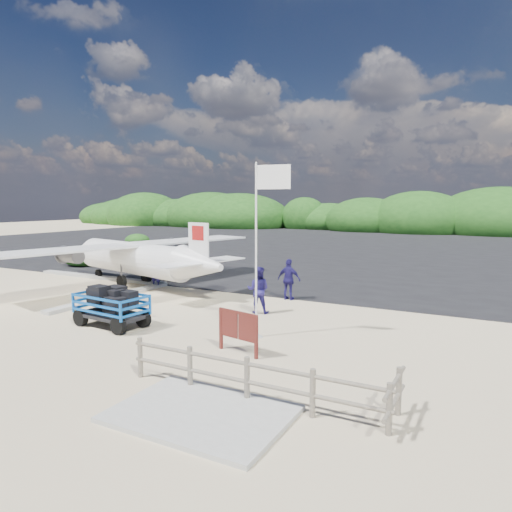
{
  "coord_description": "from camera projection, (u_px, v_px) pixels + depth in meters",
  "views": [
    {
      "loc": [
        10.58,
        -13.21,
        4.3
      ],
      "look_at": [
        1.38,
        4.1,
        1.96
      ],
      "focal_mm": 32.0,
      "sensor_mm": 36.0,
      "label": 1
    }
  ],
  "objects": [
    {
      "name": "ground",
      "position": [
        172.0,
        317.0,
        17.02
      ],
      "size": [
        160.0,
        160.0,
        0.0
      ],
      "primitive_type": "plane",
      "color": "beige"
    },
    {
      "name": "asphalt_apron",
      "position": [
        371.0,
        247.0,
        43.33
      ],
      "size": [
        90.0,
        50.0,
        0.04
      ],
      "primitive_type": null,
      "color": "#B2B2B2",
      "rests_on": "ground"
    },
    {
      "name": "lagoon",
      "position": [
        46.0,
        289.0,
        22.53
      ],
      "size": [
        9.0,
        7.0,
        0.4
      ],
      "primitive_type": null,
      "color": "#B2B2B2",
      "rests_on": "ground"
    },
    {
      "name": "walkway_pad",
      "position": [
        201.0,
        416.0,
        9.2
      ],
      "size": [
        3.5,
        2.5,
        0.1
      ],
      "primitive_type": null,
      "color": "#B2B2B2",
      "rests_on": "ground"
    },
    {
      "name": "vegetation_band",
      "position": [
        414.0,
        232.0,
        65.25
      ],
      "size": [
        124.0,
        8.0,
        4.4
      ],
      "primitive_type": null,
      "color": "#B2B2B2",
      "rests_on": "ground"
    },
    {
      "name": "fence",
      "position": [
        247.0,
        402.0,
        9.84
      ],
      "size": [
        6.4,
        2.0,
        1.1
      ],
      "primitive_type": null,
      "color": "#B2B2B2",
      "rests_on": "ground"
    },
    {
      "name": "baggage_cart",
      "position": [
        112.0,
        326.0,
        15.79
      ],
      "size": [
        2.86,
        1.8,
        1.37
      ],
      "primitive_type": null,
      "rotation": [
        0.0,
        0.0,
        -0.09
      ],
      "color": "blue",
      "rests_on": "ground"
    },
    {
      "name": "flagpole",
      "position": [
        256.0,
        337.0,
        14.57
      ],
      "size": [
        1.15,
        0.6,
        5.5
      ],
      "primitive_type": null,
      "rotation": [
        0.0,
        0.0,
        0.13
      ],
      "color": "white",
      "rests_on": "ground"
    },
    {
      "name": "signboard",
      "position": [
        238.0,
        354.0,
        12.97
      ],
      "size": [
        1.53,
        0.47,
        1.26
      ],
      "primitive_type": null,
      "rotation": [
        0.0,
        0.0,
        -0.22
      ],
      "color": "#5B201A",
      "rests_on": "ground"
    },
    {
      "name": "crew_a",
      "position": [
        156.0,
        270.0,
        22.87
      ],
      "size": [
        0.66,
        0.44,
        1.77
      ],
      "primitive_type": "imported",
      "rotation": [
        0.0,
        0.0,
        3.17
      ],
      "color": "navy",
      "rests_on": "ground"
    },
    {
      "name": "crew_b",
      "position": [
        258.0,
        290.0,
        17.6
      ],
      "size": [
        1.04,
        0.9,
        1.82
      ],
      "primitive_type": "imported",
      "rotation": [
        0.0,
        0.0,
        3.42
      ],
      "color": "navy",
      "rests_on": "ground"
    },
    {
      "name": "crew_c",
      "position": [
        289.0,
        279.0,
        19.96
      ],
      "size": [
        1.07,
        0.45,
        1.82
      ],
      "primitive_type": "imported",
      "rotation": [
        0.0,
        0.0,
        3.14
      ],
      "color": "navy",
      "rests_on": "ground"
    }
  ]
}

